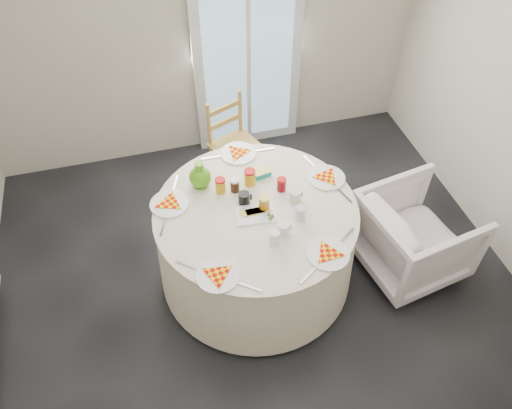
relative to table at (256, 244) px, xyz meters
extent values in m
plane|color=black|center=(-0.03, -0.28, -0.38)|extent=(4.00, 4.00, 0.00)
cube|color=#BCB5A3|center=(-0.03, 1.72, 0.93)|extent=(4.00, 0.02, 2.60)
cube|color=silver|center=(0.37, 1.67, 0.68)|extent=(1.00, 0.08, 2.10)
cylinder|color=silver|center=(0.00, 0.00, 0.00)|extent=(1.47, 1.47, 0.75)
imported|color=white|center=(1.20, -0.22, 0.02)|extent=(0.81, 0.85, 0.76)
cube|color=teal|center=(0.13, 0.33, 0.41)|extent=(0.14, 0.11, 0.05)
camera|label=1|loc=(-0.62, -2.28, 2.90)|focal=35.00mm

